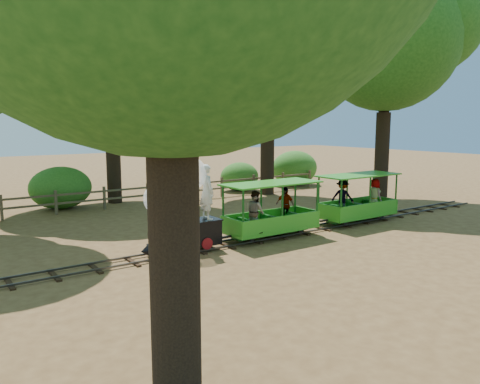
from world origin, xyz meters
TOP-DOWN VIEW (x-y plane):
  - ground at (0.00, 0.00)m, footprint 90.00×90.00m
  - track at (0.00, 0.00)m, footprint 22.00×1.00m
  - locomotive at (-3.54, 0.06)m, footprint 2.43×1.15m
  - carriage_front at (-0.31, -0.02)m, footprint 3.30×1.41m
  - carriage_rear at (3.89, 0.04)m, footprint 3.30×1.41m
  - oak_nc at (-2.03, 9.59)m, footprint 8.60×7.57m
  - oak_ne at (5.47, 7.57)m, footprint 6.67×5.87m
  - oak_e at (8.97, 3.09)m, footprint 8.43×7.42m
  - fence at (0.00, 8.00)m, footprint 18.10×0.10m
  - shrub_mid_w at (-4.47, 9.30)m, footprint 2.65×2.04m
  - shrub_mid_e at (5.00, 9.30)m, footprint 2.25×1.73m
  - shrub_east at (9.00, 9.30)m, footprint 2.96×2.28m

SIDE VIEW (x-z plane):
  - ground at x=0.00m, z-range 0.00..0.00m
  - track at x=0.00m, z-range 0.02..0.12m
  - fence at x=0.00m, z-range 0.08..1.08m
  - shrub_mid_e at x=5.00m, z-range 0.00..1.56m
  - carriage_front at x=-0.31m, z-range -0.07..1.64m
  - carriage_rear at x=3.89m, z-range -0.05..1.66m
  - shrub_mid_w at x=-4.47m, z-range 0.00..1.84m
  - shrub_east at x=9.00m, z-range 0.00..2.05m
  - locomotive at x=-3.54m, z-range 0.19..2.98m
  - oak_nc at x=-2.03m, z-range 2.09..12.43m
  - oak_ne at x=5.47m, z-range 2.46..12.23m
  - oak_e at x=8.97m, z-range 2.46..13.43m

